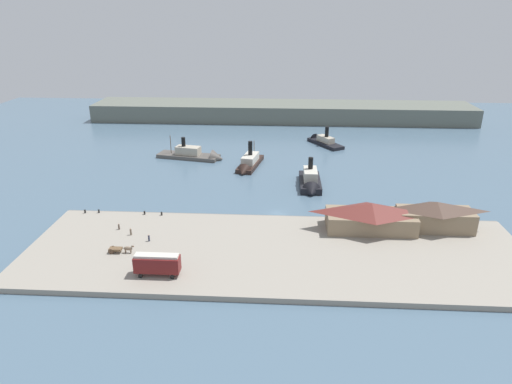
{
  "coord_description": "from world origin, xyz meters",
  "views": [
    {
      "loc": [
        1.17,
        -110.96,
        50.72
      ],
      "look_at": [
        -6.29,
        10.09,
        2.0
      ],
      "focal_mm": 32.29,
      "sensor_mm": 36.0,
      "label": 1
    }
  ],
  "objects": [
    {
      "name": "ferry_mid_harbor",
      "position": [
        -10.46,
        36.9,
        1.49
      ],
      "size": [
        8.71,
        20.43,
        10.42
      ],
      "color": "black",
      "rests_on": "ground"
    },
    {
      "name": "mooring_post_center_west",
      "position": [
        -46.26,
        -4.87,
        1.65
      ],
      "size": [
        0.44,
        0.44,
        0.9
      ],
      "primitive_type": "cylinder",
      "color": "black",
      "rests_on": "quay_promenade"
    },
    {
      "name": "ferry_approaching_west",
      "position": [
        -29.6,
        46.07,
        1.22
      ],
      "size": [
        25.21,
        11.1,
        10.22
      ],
      "color": "#514C47",
      "rests_on": "ground"
    },
    {
      "name": "pedestrian_near_cart",
      "position": [
        -37.78,
        -13.99,
        1.9
      ],
      "size": [
        0.38,
        0.38,
        1.54
      ],
      "color": "#4C3D33",
      "rests_on": "quay_promenade"
    },
    {
      "name": "mooring_post_west",
      "position": [
        -49.78,
        -5.24,
        1.65
      ],
      "size": [
        0.44,
        0.44,
        0.9
      ],
      "primitive_type": "cylinder",
      "color": "black",
      "rests_on": "quay_promenade"
    },
    {
      "name": "mooring_post_center_east",
      "position": [
        -29.61,
        -5.37,
        1.65
      ],
      "size": [
        0.44,
        0.44,
        0.9
      ],
      "primitive_type": "cylinder",
      "color": "black",
      "rests_on": "quay_promenade"
    },
    {
      "name": "ferry_moored_west",
      "position": [
        16.49,
        68.65,
        1.2
      ],
      "size": [
        14.5,
        18.74,
        9.27
      ],
      "color": "black",
      "rests_on": "ground"
    },
    {
      "name": "pedestrian_near_west_shed",
      "position": [
        -34.0,
        -16.67,
        2.0
      ],
      "size": [
        0.43,
        0.43,
        1.75
      ],
      "color": "#6B5B4C",
      "rests_on": "quay_promenade"
    },
    {
      "name": "ferry_shed_customs_shed",
      "position": [
        37.72,
        -9.11,
        4.78
      ],
      "size": [
        17.84,
        7.37,
        7.06
      ],
      "color": "#847056",
      "rests_on": "quay_promenade"
    },
    {
      "name": "horse_cart",
      "position": [
        -33.64,
        -25.08,
        2.13
      ],
      "size": [
        5.62,
        1.56,
        1.87
      ],
      "color": "brown",
      "rests_on": "quay_promenade"
    },
    {
      "name": "far_headland",
      "position": [
        0.0,
        110.0,
        4.0
      ],
      "size": [
        180.0,
        24.0,
        8.0
      ],
      "primitive_type": "cube",
      "color": "#60665B",
      "rests_on": "ground"
    },
    {
      "name": "ferry_shed_central_terminal",
      "position": [
        22.34,
        -10.27,
        4.61
      ],
      "size": [
        21.2,
        9.41,
        6.72
      ],
      "color": "#847056",
      "rests_on": "quay_promenade"
    },
    {
      "name": "ferry_moored_east",
      "position": [
        9.59,
        19.58,
        1.76
      ],
      "size": [
        6.32,
        17.91,
        10.51
      ],
      "color": "black",
      "rests_on": "ground"
    },
    {
      "name": "seawall_edge",
      "position": [
        0.0,
        -3.6,
        0.5
      ],
      "size": [
        110.0,
        0.8,
        1.0
      ],
      "primitive_type": "cube",
      "color": "slate",
      "rests_on": "ground"
    },
    {
      "name": "street_tram",
      "position": [
        -23.18,
        -33.38,
        3.85
      ],
      "size": [
        9.0,
        2.91,
        4.58
      ],
      "color": "maroon",
      "rests_on": "quay_promenade"
    },
    {
      "name": "mooring_post_east",
      "position": [
        -34.12,
        -5.15,
        1.65
      ],
      "size": [
        0.44,
        0.44,
        0.9
      ],
      "primitive_type": "cylinder",
      "color": "black",
      "rests_on": "quay_promenade"
    },
    {
      "name": "quay_promenade",
      "position": [
        0.0,
        -22.0,
        0.6
      ],
      "size": [
        110.0,
        36.0,
        1.2
      ],
      "primitive_type": "cube",
      "color": "gray",
      "rests_on": "ground"
    },
    {
      "name": "ground_plane",
      "position": [
        0.0,
        0.0,
        0.0
      ],
      "size": [
        320.0,
        320.0,
        0.0
      ],
      "primitive_type": "plane",
      "color": "slate"
    },
    {
      "name": "pedestrian_walking_east",
      "position": [
        -28.91,
        -19.46,
        1.97
      ],
      "size": [
        0.42,
        0.42,
        1.7
      ],
      "color": "#33384C",
      "rests_on": "quay_promenade"
    }
  ]
}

